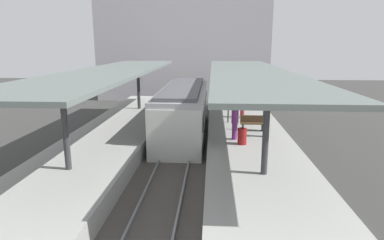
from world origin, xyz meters
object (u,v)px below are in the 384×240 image
litter_bin (242,136)px  passenger_mid_platform (266,121)px  platform_bench (253,123)px  passenger_near_bench (243,105)px  passenger_far_end (235,122)px  commuter_train (183,111)px  platform_sign (229,97)px

litter_bin → passenger_mid_platform: 2.05m
platform_bench → passenger_near_bench: (-0.28, 3.44, 0.39)m
platform_bench → passenger_near_bench: size_ratio=0.85×
platform_bench → passenger_mid_platform: 1.43m
litter_bin → passenger_mid_platform: bearing=46.6°
passenger_near_bench → passenger_mid_platform: size_ratio=0.98×
passenger_near_bench → passenger_mid_platform: bearing=-80.0°
passenger_near_bench → passenger_far_end: size_ratio=0.95×
passenger_mid_platform → passenger_far_end: 1.79m
litter_bin → passenger_near_bench: 6.18m
commuter_train → platform_bench: bearing=-24.0°
commuter_train → passenger_far_end: size_ratio=6.05×
litter_bin → passenger_near_bench: size_ratio=0.48×
platform_sign → passenger_near_bench: (1.03, 1.55, -0.77)m
commuter_train → litter_bin: bearing=-54.0°
litter_bin → passenger_mid_platform: size_ratio=0.47×
commuter_train → passenger_far_end: 4.77m
platform_bench → passenger_mid_platform: bearing=-66.5°
platform_bench → litter_bin: platform_bench is taller
litter_bin → passenger_near_bench: (0.54, 6.14, 0.46)m
litter_bin → passenger_near_bench: bearing=84.9°
litter_bin → passenger_mid_platform: (1.37, 1.45, 0.48)m
passenger_near_bench → passenger_far_end: bearing=-99.2°
commuter_train → passenger_near_bench: 4.17m
passenger_far_end → commuter_train: bearing=128.8°
platform_sign → passenger_near_bench: size_ratio=1.34×
passenger_far_end → litter_bin: bearing=-69.1°
commuter_train → passenger_mid_platform: 5.60m
platform_bench → platform_sign: (-1.31, 1.90, 1.16)m
platform_sign → passenger_far_end: size_ratio=1.27×
platform_sign → passenger_mid_platform: platform_sign is taller
litter_bin → passenger_far_end: 1.02m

